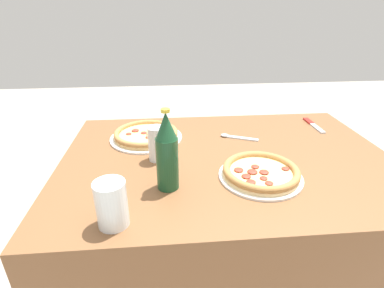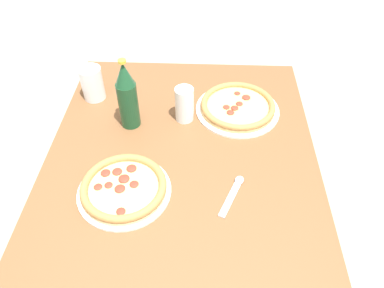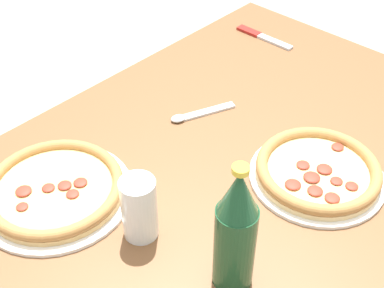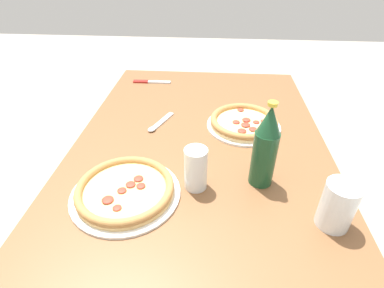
{
  "view_description": "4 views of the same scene",
  "coord_description": "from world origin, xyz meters",
  "px_view_note": "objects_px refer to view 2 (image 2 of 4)",
  "views": [
    {
      "loc": [
        -0.23,
        -1.0,
        1.28
      ],
      "look_at": [
        -0.13,
        0.05,
        0.78
      ],
      "focal_mm": 28.0,
      "sensor_mm": 36.0,
      "label": 1
    },
    {
      "loc": [
        0.76,
        0.07,
        1.63
      ],
      "look_at": [
        -0.09,
        0.03,
        0.79
      ],
      "focal_mm": 35.0,
      "sensor_mm": 36.0,
      "label": 2
    },
    {
      "loc": [
        -0.68,
        -0.51,
        1.51
      ],
      "look_at": [
        -0.08,
        0.04,
        0.82
      ],
      "focal_mm": 50.0,
      "sensor_mm": 36.0,
      "label": 3
    },
    {
      "loc": [
        -0.91,
        -0.04,
        1.34
      ],
      "look_at": [
        -0.12,
        0.02,
        0.79
      ],
      "focal_mm": 28.0,
      "sensor_mm": 36.0,
      "label": 4
    }
  ],
  "objects_px": {
    "pizza_salami": "(238,107)",
    "glass_cola": "(184,105)",
    "pizza_margherita": "(124,188)",
    "spoon": "(234,191)",
    "beer_bottle": "(127,96)",
    "glass_red_wine": "(93,85)"
  },
  "relations": [
    {
      "from": "pizza_margherita",
      "to": "spoon",
      "type": "xyz_separation_m",
      "value": [
        -0.01,
        0.33,
        -0.01
      ]
    },
    {
      "from": "glass_red_wine",
      "to": "glass_cola",
      "type": "relative_size",
      "value": 0.99
    },
    {
      "from": "glass_cola",
      "to": "pizza_margherita",
      "type": "bearing_deg",
      "value": -24.9
    },
    {
      "from": "glass_cola",
      "to": "spoon",
      "type": "bearing_deg",
      "value": 26.74
    },
    {
      "from": "pizza_margherita",
      "to": "glass_cola",
      "type": "bearing_deg",
      "value": 155.1
    },
    {
      "from": "beer_bottle",
      "to": "glass_cola",
      "type": "bearing_deg",
      "value": 100.74
    },
    {
      "from": "pizza_salami",
      "to": "spoon",
      "type": "distance_m",
      "value": 0.38
    },
    {
      "from": "pizza_salami",
      "to": "spoon",
      "type": "height_order",
      "value": "pizza_salami"
    },
    {
      "from": "pizza_salami",
      "to": "glass_cola",
      "type": "distance_m",
      "value": 0.2
    },
    {
      "from": "pizza_margherita",
      "to": "pizza_salami",
      "type": "relative_size",
      "value": 0.91
    },
    {
      "from": "pizza_salami",
      "to": "glass_cola",
      "type": "relative_size",
      "value": 2.37
    },
    {
      "from": "glass_red_wine",
      "to": "beer_bottle",
      "type": "bearing_deg",
      "value": 48.03
    },
    {
      "from": "pizza_salami",
      "to": "glass_red_wine",
      "type": "height_order",
      "value": "glass_red_wine"
    },
    {
      "from": "glass_cola",
      "to": "beer_bottle",
      "type": "height_order",
      "value": "beer_bottle"
    },
    {
      "from": "pizza_margherita",
      "to": "beer_bottle",
      "type": "relative_size",
      "value": 1.07
    },
    {
      "from": "pizza_margherita",
      "to": "pizza_salami",
      "type": "distance_m",
      "value": 0.53
    },
    {
      "from": "pizza_margherita",
      "to": "pizza_salami",
      "type": "xyz_separation_m",
      "value": [
        -0.4,
        0.35,
        -0.0
      ]
    },
    {
      "from": "pizza_margherita",
      "to": "glass_red_wine",
      "type": "distance_m",
      "value": 0.5
    },
    {
      "from": "pizza_margherita",
      "to": "glass_cola",
      "type": "height_order",
      "value": "glass_cola"
    },
    {
      "from": "pizza_margherita",
      "to": "spoon",
      "type": "height_order",
      "value": "pizza_margherita"
    },
    {
      "from": "glass_cola",
      "to": "glass_red_wine",
      "type": "bearing_deg",
      "value": -107.52
    },
    {
      "from": "pizza_salami",
      "to": "glass_cola",
      "type": "xyz_separation_m",
      "value": [
        0.05,
        -0.19,
        0.04
      ]
    }
  ]
}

